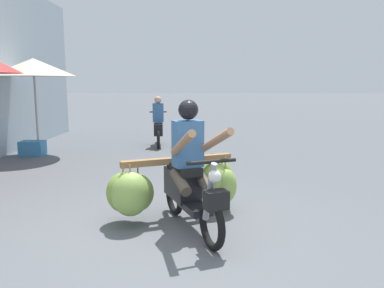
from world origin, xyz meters
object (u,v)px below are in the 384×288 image
(produce_crate, at_px, (33,148))
(motorbike_distant_ahead_left, at_px, (158,126))
(market_umbrella_further_along, at_px, (33,67))
(motorbike_main_loaded, at_px, (181,183))

(produce_crate, bearing_deg, motorbike_distant_ahead_left, 26.34)
(motorbike_distant_ahead_left, bearing_deg, market_umbrella_further_along, -152.71)
(motorbike_main_loaded, bearing_deg, produce_crate, 131.10)
(produce_crate, bearing_deg, market_umbrella_further_along, 5.14)
(market_umbrella_further_along, relative_size, produce_crate, 4.18)
(motorbike_main_loaded, xyz_separation_m, produce_crate, (-3.84, 4.40, -0.31))
(motorbike_main_loaded, distance_m, motorbike_distant_ahead_left, 5.93)
(motorbike_main_loaded, bearing_deg, motorbike_distant_ahead_left, 98.60)
(market_umbrella_further_along, bearing_deg, produce_crate, -174.86)
(motorbike_main_loaded, height_order, motorbike_distant_ahead_left, motorbike_main_loaded)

